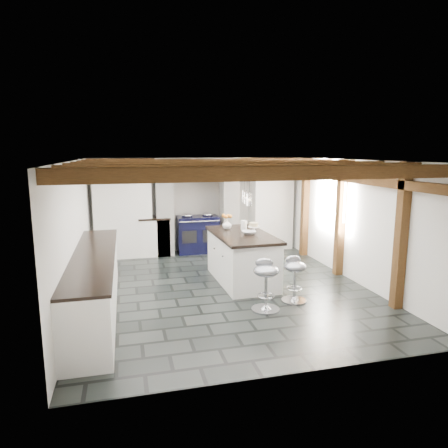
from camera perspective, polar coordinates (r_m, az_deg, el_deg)
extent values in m
plane|color=black|center=(7.40, 0.00, -8.99)|extent=(6.00, 6.00, 0.00)
plane|color=silver|center=(10.01, -4.18, 2.85)|extent=(5.00, 0.00, 5.00)
plane|color=silver|center=(6.94, -20.44, -1.10)|extent=(0.00, 6.00, 6.00)
plane|color=silver|center=(8.07, 17.48, 0.60)|extent=(0.00, 6.00, 6.00)
plane|color=white|center=(6.99, 0.00, 9.12)|extent=(6.00, 6.00, 0.00)
cube|color=silver|center=(9.63, -8.55, 1.27)|extent=(0.40, 0.60, 1.90)
cube|color=silver|center=(9.91, 0.70, 1.64)|extent=(0.40, 0.60, 1.90)
cube|color=brown|center=(9.64, -3.93, 7.58)|extent=(2.10, 0.65, 0.18)
cube|color=silver|center=(9.63, -3.95, 8.50)|extent=(2.00, 0.60, 0.31)
cube|color=black|center=(9.32, -3.59, 7.86)|extent=(1.00, 0.03, 0.22)
cube|color=silver|center=(9.30, -3.57, 7.86)|extent=(0.90, 0.01, 0.14)
cube|color=white|center=(9.58, -14.21, 1.32)|extent=(1.30, 0.58, 2.00)
cube|color=white|center=(10.24, 6.67, 2.13)|extent=(1.00, 0.58, 2.00)
cube|color=white|center=(6.51, -17.97, -8.15)|extent=(0.60, 3.80, 0.88)
cube|color=black|center=(6.39, -18.19, -4.23)|extent=(0.64, 3.80, 0.04)
cube|color=white|center=(9.71, -9.94, -1.77)|extent=(0.70, 0.60, 0.88)
cube|color=black|center=(9.62, -10.02, 0.91)|extent=(0.74, 0.64, 0.04)
cube|color=brown|center=(7.94, 17.30, 6.27)|extent=(0.15, 5.80, 0.14)
plane|color=white|center=(8.52, 15.42, 3.91)|extent=(0.00, 0.90, 0.90)
cube|color=brown|center=(4.51, 8.11, 7.20)|extent=(5.00, 0.16, 0.16)
cube|color=brown|center=(5.32, 4.58, 7.73)|extent=(5.00, 0.16, 0.16)
cube|color=brown|center=(6.15, 1.98, 8.11)|extent=(5.00, 0.16, 0.16)
cube|color=brown|center=(6.99, 0.00, 8.38)|extent=(5.00, 0.16, 0.16)
cube|color=brown|center=(7.83, -1.56, 8.58)|extent=(5.00, 0.16, 0.16)
cube|color=brown|center=(8.68, -2.81, 8.75)|extent=(5.00, 0.16, 0.16)
cube|color=brown|center=(9.53, -3.84, 8.88)|extent=(5.00, 0.16, 0.16)
cube|color=brown|center=(6.74, 23.97, -1.68)|extent=(0.15, 0.15, 2.30)
cube|color=brown|center=(8.20, 16.28, 0.81)|extent=(0.15, 0.15, 2.30)
cube|color=brown|center=(9.60, 11.49, 2.35)|extent=(0.15, 0.15, 2.30)
cylinder|color=black|center=(7.08, 3.66, 6.11)|extent=(0.01, 0.01, 0.56)
cylinder|color=white|center=(7.11, 3.63, 3.46)|extent=(0.09, 0.09, 0.22)
cylinder|color=black|center=(7.38, 3.32, 6.29)|extent=(0.01, 0.01, 0.56)
cylinder|color=white|center=(7.41, 3.29, 3.74)|extent=(0.09, 0.09, 0.22)
cylinder|color=black|center=(7.68, 3.01, 6.45)|extent=(0.01, 0.01, 0.56)
cylinder|color=white|center=(7.71, 2.98, 4.00)|extent=(0.09, 0.09, 0.22)
cube|color=black|center=(9.81, -3.80, -1.44)|extent=(1.00, 0.60, 0.90)
ellipsoid|color=silver|center=(9.68, -5.29, 1.27)|extent=(0.28, 0.28, 0.11)
ellipsoid|color=silver|center=(9.77, -2.39, 1.38)|extent=(0.28, 0.28, 0.11)
cylinder|color=silver|center=(9.43, -3.48, 0.37)|extent=(0.95, 0.03, 0.03)
cube|color=black|center=(9.48, -4.97, -1.87)|extent=(0.35, 0.02, 0.30)
cube|color=black|center=(9.57, -2.01, -1.73)|extent=(0.35, 0.02, 0.30)
cube|color=white|center=(7.61, 2.57, -4.98)|extent=(0.95, 1.83, 0.88)
cube|color=black|center=(7.50, 2.60, -1.55)|extent=(1.04, 1.91, 0.05)
imported|color=white|center=(7.90, 0.43, -0.04)|extent=(0.19, 0.19, 0.19)
ellipsoid|color=orange|center=(7.87, 0.43, 1.08)|extent=(0.20, 0.20, 0.12)
cylinder|color=white|center=(7.85, 2.84, -0.16)|extent=(0.12, 0.12, 0.18)
imported|color=white|center=(7.43, 3.58, -1.23)|extent=(0.27, 0.27, 0.06)
cylinder|color=white|center=(7.61, 4.27, -0.81)|extent=(0.05, 0.05, 0.10)
cylinder|color=white|center=(7.60, 4.28, -0.39)|extent=(0.22, 0.22, 0.02)
cylinder|color=tan|center=(7.59, 4.28, -0.07)|extent=(0.17, 0.17, 0.07)
cylinder|color=silver|center=(6.83, 9.96, -10.72)|extent=(0.41, 0.41, 0.03)
cone|color=silver|center=(6.81, 9.97, -10.39)|extent=(0.19, 0.19, 0.07)
cylinder|color=silver|center=(6.73, 10.04, -8.37)|extent=(0.05, 0.05, 0.51)
torus|color=silver|center=(6.76, 10.02, -9.05)|extent=(0.26, 0.26, 0.02)
ellipsoid|color=gray|center=(6.64, 10.12, -6.00)|extent=(0.38, 0.38, 0.17)
ellipsoid|color=gray|center=(6.70, 9.81, -5.02)|extent=(0.26, 0.11, 0.14)
cylinder|color=silver|center=(6.41, 5.94, -12.02)|extent=(0.44, 0.44, 0.03)
cone|color=silver|center=(6.40, 5.95, -11.65)|extent=(0.20, 0.20, 0.08)
cylinder|color=silver|center=(6.30, 6.00, -9.36)|extent=(0.05, 0.05, 0.55)
torus|color=silver|center=(6.33, 5.98, -10.13)|extent=(0.28, 0.28, 0.02)
ellipsoid|color=gray|center=(6.20, 6.05, -6.66)|extent=(0.49, 0.49, 0.18)
ellipsoid|color=gray|center=(6.27, 5.98, -5.52)|extent=(0.30, 0.18, 0.15)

